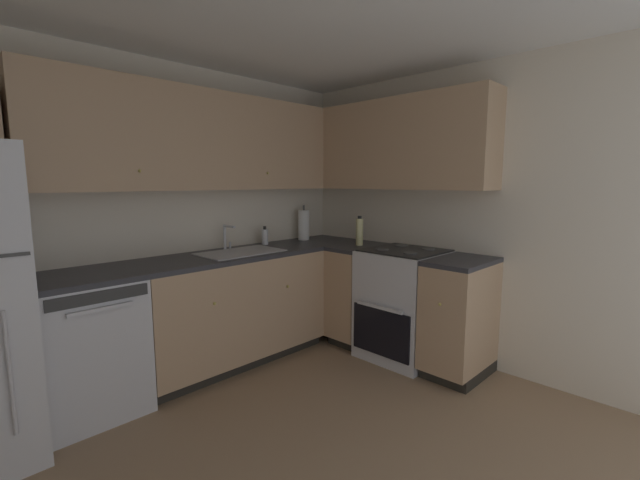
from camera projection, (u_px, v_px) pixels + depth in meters
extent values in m
cube|color=#937556|center=(304.00, 463.00, 2.23)|extent=(3.66, 3.30, 0.02)
cube|color=beige|center=(156.00, 219.00, 3.24)|extent=(3.76, 0.05, 2.40)
cube|color=beige|center=(470.00, 218.00, 3.37)|extent=(0.05, 3.40, 2.40)
cylinder|color=silver|center=(10.00, 374.00, 2.00)|extent=(0.02, 0.02, 0.63)
cube|color=silver|center=(88.00, 347.00, 2.67)|extent=(0.60, 0.60, 0.88)
cube|color=#333333|center=(100.00, 297.00, 2.40)|extent=(0.55, 0.01, 0.07)
cube|color=silver|center=(101.00, 309.00, 2.40)|extent=(0.36, 0.02, 0.02)
cube|color=tan|center=(232.00, 305.00, 3.42)|extent=(1.56, 0.60, 0.79)
cube|color=black|center=(231.00, 355.00, 3.51)|extent=(1.56, 0.54, 0.09)
sphere|color=tan|center=(215.00, 304.00, 2.95)|extent=(0.02, 0.02, 0.02)
sphere|color=tan|center=(288.00, 287.00, 3.43)|extent=(0.02, 0.02, 0.02)
cube|color=#2D2D33|center=(230.00, 256.00, 3.37)|extent=(2.76, 0.60, 0.03)
cube|color=tan|center=(359.00, 291.00, 3.86)|extent=(0.60, 0.32, 0.79)
cube|color=black|center=(360.00, 335.00, 3.94)|extent=(0.54, 0.32, 0.09)
cube|color=tan|center=(459.00, 315.00, 3.17)|extent=(0.60, 0.38, 0.79)
cube|color=black|center=(459.00, 368.00, 3.25)|extent=(0.54, 0.38, 0.09)
sphere|color=tan|center=(440.00, 304.00, 2.93)|extent=(0.02, 0.02, 0.02)
cube|color=#2D2D33|center=(359.00, 247.00, 3.80)|extent=(0.60, 0.32, 0.03)
cube|color=#2D2D33|center=(462.00, 262.00, 3.11)|extent=(0.60, 0.38, 0.03)
cube|color=silver|center=(404.00, 304.00, 3.54)|extent=(0.64, 0.62, 0.92)
cube|color=black|center=(381.00, 332.00, 3.34)|extent=(0.02, 0.55, 0.38)
cube|color=silver|center=(379.00, 307.00, 3.29)|extent=(0.02, 0.43, 0.02)
cube|color=black|center=(405.00, 250.00, 3.48)|extent=(0.59, 0.60, 0.01)
cube|color=silver|center=(425.00, 239.00, 3.68)|extent=(0.03, 0.60, 0.15)
cylinder|color=#4C4C4C|center=(410.00, 253.00, 3.28)|extent=(0.11, 0.11, 0.01)
cylinder|color=#4C4C4C|center=(382.00, 249.00, 3.47)|extent=(0.11, 0.11, 0.01)
cylinder|color=#4C4C4C|center=(429.00, 249.00, 3.48)|extent=(0.11, 0.11, 0.01)
cylinder|color=#4C4C4C|center=(401.00, 246.00, 3.67)|extent=(0.11, 0.11, 0.01)
cube|color=tan|center=(199.00, 141.00, 3.22)|extent=(2.44, 0.32, 0.75)
sphere|color=tan|center=(140.00, 171.00, 2.76)|extent=(0.02, 0.02, 0.02)
sphere|color=tan|center=(268.00, 173.00, 3.52)|extent=(0.02, 0.02, 0.02)
cube|color=tan|center=(387.00, 146.00, 3.65)|extent=(0.32, 1.90, 0.75)
cube|color=#B7B7BC|center=(241.00, 252.00, 3.40)|extent=(0.67, 0.40, 0.01)
cube|color=gray|center=(241.00, 258.00, 3.41)|extent=(0.61, 0.36, 0.09)
cube|color=#99999E|center=(241.00, 256.00, 3.41)|extent=(0.02, 0.35, 0.06)
cylinder|color=silver|center=(225.00, 237.00, 3.55)|extent=(0.02, 0.02, 0.21)
cylinder|color=silver|center=(229.00, 226.00, 3.48)|extent=(0.02, 0.15, 0.02)
cylinder|color=silver|center=(230.00, 245.00, 3.59)|extent=(0.02, 0.02, 0.06)
cylinder|color=silver|center=(265.00, 237.00, 3.83)|extent=(0.06, 0.06, 0.14)
cylinder|color=#262626|center=(265.00, 228.00, 3.82)|extent=(0.03, 0.03, 0.03)
cylinder|color=white|center=(304.00, 225.00, 4.13)|extent=(0.11, 0.11, 0.30)
cylinder|color=#3F3F3F|center=(304.00, 223.00, 4.13)|extent=(0.02, 0.02, 0.36)
cylinder|color=beige|center=(359.00, 232.00, 3.78)|extent=(0.07, 0.07, 0.24)
cylinder|color=black|center=(360.00, 217.00, 3.77)|extent=(0.04, 0.04, 0.02)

